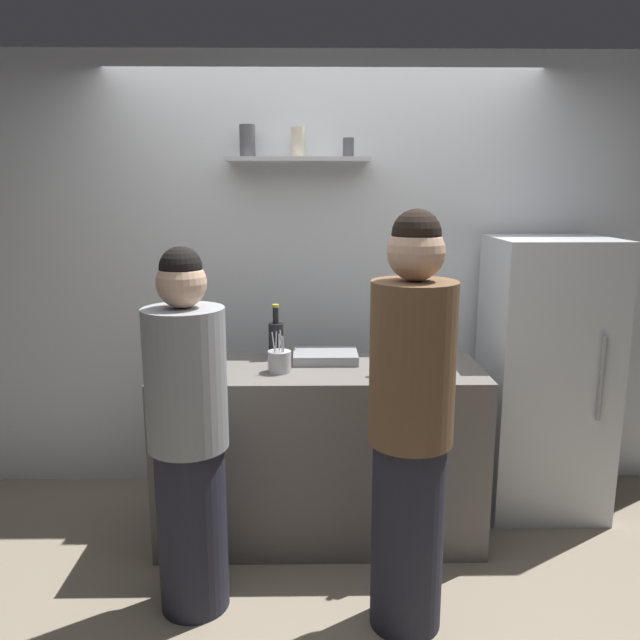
{
  "coord_description": "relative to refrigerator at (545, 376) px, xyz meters",
  "views": [
    {
      "loc": [
        -0.08,
        -2.55,
        1.82
      ],
      "look_at": [
        -0.03,
        0.55,
        1.18
      ],
      "focal_mm": 35.21,
      "sensor_mm": 36.0,
      "label": 1
    }
  ],
  "objects": [
    {
      "name": "person_brown_jacket",
      "position": [
        -0.93,
        -1.03,
        0.09
      ],
      "size": [
        0.34,
        0.34,
        1.75
      ],
      "rotation": [
        0.0,
        0.0,
        4.62
      ],
      "color": "#262633",
      "rests_on": "ground"
    },
    {
      "name": "ground_plane",
      "position": [
        -1.25,
        -0.85,
        -0.78
      ],
      "size": [
        5.28,
        5.28,
        0.0
      ],
      "primitive_type": "plane",
      "color": "gray"
    },
    {
      "name": "wine_bottle_pale_glass",
      "position": [
        -0.75,
        -0.55,
        0.24
      ],
      "size": [
        0.06,
        0.06,
        0.27
      ],
      "color": "#B2BFB2",
      "rests_on": "counter"
    },
    {
      "name": "baking_pan",
      "position": [
        -1.25,
        -0.17,
        0.17
      ],
      "size": [
        0.34,
        0.24,
        0.05
      ],
      "primitive_type": "cube",
      "color": "gray",
      "rests_on": "counter"
    },
    {
      "name": "wine_bottle_green_glass",
      "position": [
        -1.89,
        -0.07,
        0.26
      ],
      "size": [
        0.08,
        0.08,
        0.3
      ],
      "color": "#19471E",
      "rests_on": "counter"
    },
    {
      "name": "utensil_holder",
      "position": [
        -1.49,
        -0.37,
        0.2
      ],
      "size": [
        0.12,
        0.12,
        0.22
      ],
      "color": "#B2B2B7",
      "rests_on": "counter"
    },
    {
      "name": "water_bottle_plastic",
      "position": [
        -0.84,
        -0.23,
        0.24
      ],
      "size": [
        0.09,
        0.09,
        0.22
      ],
      "color": "silver",
      "rests_on": "counter"
    },
    {
      "name": "back_wall_assembly",
      "position": [
        -1.25,
        0.4,
        0.52
      ],
      "size": [
        4.8,
        0.32,
        2.6
      ],
      "color": "white",
      "rests_on": "ground"
    },
    {
      "name": "refrigerator",
      "position": [
        0.0,
        0.0,
        0.0
      ],
      "size": [
        0.65,
        0.61,
        1.57
      ],
      "color": "silver",
      "rests_on": "ground"
    },
    {
      "name": "counter",
      "position": [
        -1.28,
        -0.3,
        -0.32
      ],
      "size": [
        1.66,
        0.6,
        0.93
      ],
      "primitive_type": "cube",
      "color": "#66605B",
      "rests_on": "ground"
    },
    {
      "name": "wine_bottle_dark_glass",
      "position": [
        -1.52,
        -0.1,
        0.25
      ],
      "size": [
        0.08,
        0.08,
        0.29
      ],
      "color": "black",
      "rests_on": "counter"
    },
    {
      "name": "person_grey_hoodie",
      "position": [
        -1.85,
        -0.9,
        0.0
      ],
      "size": [
        0.34,
        0.34,
        1.6
      ],
      "rotation": [
        0.0,
        0.0,
        3.64
      ],
      "color": "#262633",
      "rests_on": "ground"
    },
    {
      "name": "wine_bottle_amber_glass",
      "position": [
        -0.92,
        -0.39,
        0.25
      ],
      "size": [
        0.08,
        0.08,
        0.3
      ],
      "color": "#472814",
      "rests_on": "counter"
    }
  ]
}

